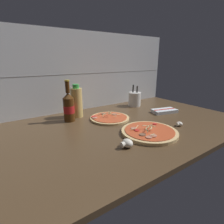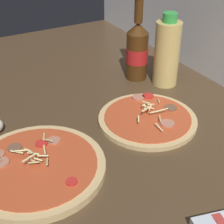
# 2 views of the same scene
# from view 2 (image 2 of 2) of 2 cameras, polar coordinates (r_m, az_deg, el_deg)

# --- Properties ---
(counter_slab) EXTENTS (1.60, 0.90, 0.03)m
(counter_slab) POSITION_cam_2_polar(r_m,az_deg,el_deg) (0.87, -2.44, -4.01)
(counter_slab) COLOR #4C3823
(counter_slab) RESTS_ON ground
(pizza_near) EXTENTS (0.30, 0.30, 0.05)m
(pizza_near) POSITION_cam_2_polar(r_m,az_deg,el_deg) (0.76, -12.44, -8.97)
(pizza_near) COLOR tan
(pizza_near) RESTS_ON counter_slab
(pizza_far) EXTENTS (0.26, 0.26, 0.05)m
(pizza_far) POSITION_cam_2_polar(r_m,az_deg,el_deg) (0.90, 5.94, -1.13)
(pizza_far) COLOR tan
(pizza_far) RESTS_ON counter_slab
(beer_bottle) EXTENTS (0.07, 0.07, 0.26)m
(beer_bottle) POSITION_cam_2_polar(r_m,az_deg,el_deg) (1.08, 4.20, 10.23)
(beer_bottle) COLOR #47280F
(beer_bottle) RESTS_ON counter_slab
(oil_bottle) EXTENTS (0.08, 0.08, 0.22)m
(oil_bottle) POSITION_cam_2_polar(r_m,az_deg,el_deg) (1.05, 9.11, 9.71)
(oil_bottle) COLOR #D6B766
(oil_bottle) RESTS_ON counter_slab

